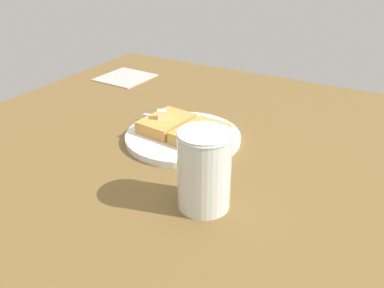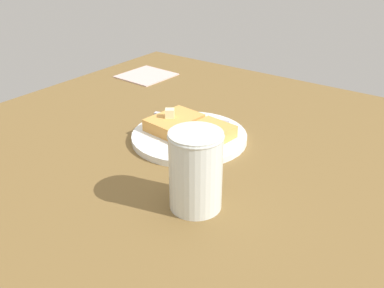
{
  "view_description": "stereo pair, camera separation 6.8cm",
  "coord_description": "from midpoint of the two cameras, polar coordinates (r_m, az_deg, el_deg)",
  "views": [
    {
      "loc": [
        34.73,
        -58.22,
        37.94
      ],
      "look_at": [
        4.7,
        -5.15,
        6.61
      ],
      "focal_mm": 40.0,
      "sensor_mm": 36.0,
      "label": 1
    },
    {
      "loc": [
        40.49,
        -54.51,
        37.94
      ],
      "look_at": [
        4.7,
        -5.15,
        6.61
      ],
      "focal_mm": 40.0,
      "sensor_mm": 36.0,
      "label": 2
    }
  ],
  "objects": [
    {
      "name": "table_surface",
      "position": [
        0.77,
        -3.69,
        -1.43
      ],
      "size": [
        94.92,
        94.92,
        2.11
      ],
      "primitive_type": "cube",
      "color": "brown",
      "rests_on": "ground"
    },
    {
      "name": "plate",
      "position": [
        0.8,
        -3.68,
        0.92
      ],
      "size": [
        21.47,
        21.47,
        1.2
      ],
      "color": "white",
      "rests_on": "table_surface"
    },
    {
      "name": "toast_slice_left",
      "position": [
        0.81,
        -5.84,
        2.69
      ],
      "size": [
        8.24,
        10.66,
        2.26
      ],
      "primitive_type": "cube",
      "rotation": [
        0.0,
        0.0,
        -0.12
      ],
      "color": "gold",
      "rests_on": "plate"
    },
    {
      "name": "toast_slice_middle",
      "position": [
        0.77,
        -1.46,
        1.27
      ],
      "size": [
        8.24,
        10.66,
        2.26
      ],
      "primitive_type": "cube",
      "rotation": [
        0.0,
        0.0,
        -0.12
      ],
      "color": "gold",
      "rests_on": "plate"
    },
    {
      "name": "butter_pat_primary",
      "position": [
        0.8,
        -6.48,
        3.89
      ],
      "size": [
        2.25,
        2.21,
        1.69
      ],
      "primitive_type": "cube",
      "rotation": [
        0.0,
        0.0,
        0.62
      ],
      "color": "beige",
      "rests_on": "toast_slice_left"
    },
    {
      "name": "fork",
      "position": [
        0.85,
        -3.03,
        3.3
      ],
      "size": [
        15.78,
        5.77,
        0.36
      ],
      "color": "silver",
      "rests_on": "plate"
    },
    {
      "name": "syrup_jar",
      "position": [
        0.59,
        -1.69,
        -4.12
      ],
      "size": [
        7.63,
        7.63,
        11.57
      ],
      "color": "#452008",
      "rests_on": "table_surface"
    },
    {
      "name": "napkin",
      "position": [
        1.15,
        -10.6,
        8.68
      ],
      "size": [
        12.84,
        13.19,
        0.3
      ],
      "primitive_type": "cube",
      "rotation": [
        0.0,
        0.0,
        -0.05
      ],
      "color": "beige",
      "rests_on": "table_surface"
    }
  ]
}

